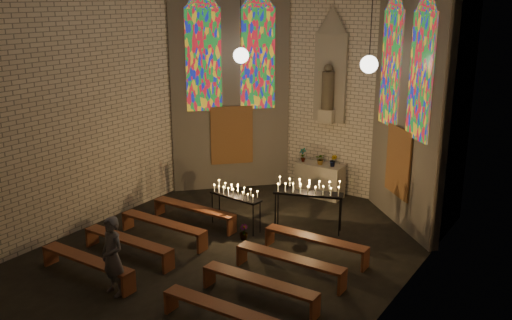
{
  "coord_description": "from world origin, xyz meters",
  "views": [
    {
      "loc": [
        7.22,
        -9.17,
        5.87
      ],
      "look_at": [
        0.29,
        1.49,
        2.15
      ],
      "focal_mm": 40.0,
      "sensor_mm": 36.0,
      "label": 1
    }
  ],
  "objects_px": {
    "aisle_flower_pot": "(244,232)",
    "votive_stand_right": "(309,190)",
    "altar": "(320,180)",
    "votive_stand_left": "(236,194)",
    "visitor": "(113,256)"
  },
  "relations": [
    {
      "from": "altar",
      "to": "aisle_flower_pot",
      "type": "xyz_separation_m",
      "value": [
        -0.14,
        -3.86,
        -0.31
      ]
    },
    {
      "from": "altar",
      "to": "visitor",
      "type": "distance_m",
      "value": 7.54
    },
    {
      "from": "altar",
      "to": "votive_stand_right",
      "type": "relative_size",
      "value": 0.78
    },
    {
      "from": "altar",
      "to": "aisle_flower_pot",
      "type": "height_order",
      "value": "altar"
    },
    {
      "from": "votive_stand_left",
      "to": "votive_stand_right",
      "type": "distance_m",
      "value": 1.87
    },
    {
      "from": "aisle_flower_pot",
      "to": "visitor",
      "type": "height_order",
      "value": "visitor"
    },
    {
      "from": "altar",
      "to": "aisle_flower_pot",
      "type": "distance_m",
      "value": 3.87
    },
    {
      "from": "altar",
      "to": "votive_stand_left",
      "type": "distance_m",
      "value": 3.46
    },
    {
      "from": "votive_stand_left",
      "to": "altar",
      "type": "bearing_deg",
      "value": 83.62
    },
    {
      "from": "votive_stand_left",
      "to": "visitor",
      "type": "distance_m",
      "value": 4.14
    },
    {
      "from": "altar",
      "to": "visitor",
      "type": "bearing_deg",
      "value": -96.36
    },
    {
      "from": "votive_stand_right",
      "to": "votive_stand_left",
      "type": "bearing_deg",
      "value": -171.23
    },
    {
      "from": "votive_stand_left",
      "to": "visitor",
      "type": "height_order",
      "value": "visitor"
    },
    {
      "from": "aisle_flower_pot",
      "to": "votive_stand_right",
      "type": "distance_m",
      "value": 1.95
    },
    {
      "from": "altar",
      "to": "votive_stand_right",
      "type": "xyz_separation_m",
      "value": [
        0.93,
        -2.49,
        0.6
      ]
    }
  ]
}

